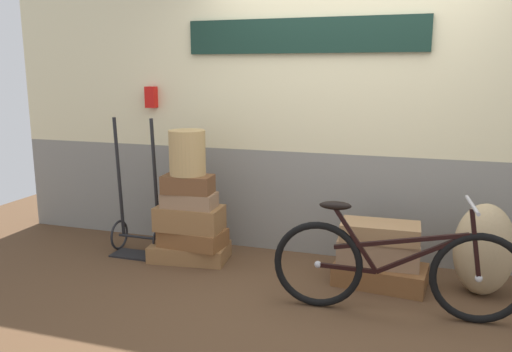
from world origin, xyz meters
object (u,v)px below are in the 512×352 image
suitcase_7 (380,231)px  wicker_basket (187,153)px  suitcase_1 (193,238)px  suitcase_4 (188,184)px  suitcase_0 (190,252)px  suitcase_6 (378,252)px  suitcase_3 (189,200)px  bicycle (395,268)px  burlap_sack (484,250)px  luggage_trolley (138,223)px  suitcase_2 (190,218)px  suitcase_5 (380,275)px

suitcase_7 → wicker_basket: 1.72m
suitcase_1 → suitcase_4: bearing=-117.9°
suitcase_0 → suitcase_1: size_ratio=1.21×
suitcase_4 → suitcase_6: 1.67m
suitcase_0 → suitcase_6: 1.65m
suitcase_1 → suitcase_3: size_ratio=1.22×
bicycle → burlap_sack: bearing=41.8°
suitcase_3 → luggage_trolley: (-0.56, 0.07, -0.28)m
suitcase_3 → wicker_basket: wicker_basket is taller
wicker_basket → luggage_trolley: (-0.54, 0.05, -0.69)m
wicker_basket → burlap_sack: bearing=1.2°
suitcase_1 → suitcase_7: size_ratio=0.94×
suitcase_3 → suitcase_0: bearing=121.2°
suitcase_4 → luggage_trolley: (-0.55, 0.08, -0.42)m
suitcase_1 → suitcase_2: suitcase_2 is taller
suitcase_2 → wicker_basket: bearing=154.3°
suitcase_6 → suitcase_3: bearing=178.1°
wicker_basket → luggage_trolley: luggage_trolley is taller
suitcase_3 → bicycle: 1.83m
burlap_sack → suitcase_7: bearing=-175.9°
burlap_sack → bicycle: bearing=-138.2°
suitcase_3 → suitcase_6: bearing=-1.5°
burlap_sack → suitcase_4: bearing=-178.1°
suitcase_2 → suitcase_7: (1.62, -0.00, 0.04)m
wicker_basket → bicycle: bearing=-15.6°
suitcase_3 → suitcase_2: bearing=116.2°
suitcase_0 → suitcase_1: suitcase_1 is taller
suitcase_0 → suitcase_2: size_ratio=1.18×
suitcase_1 → suitcase_5: suitcase_1 is taller
suitcase_4 → suitcase_7: suitcase_4 is taller
suitcase_0 → burlap_sack: 2.41m
suitcase_4 → suitcase_6: (1.61, 0.03, -0.44)m
suitcase_5 → suitcase_6: suitcase_6 is taller
suitcase_5 → wicker_basket: 1.87m
suitcase_0 → wicker_basket: wicker_basket is taller
luggage_trolley → burlap_sack: 2.93m
suitcase_2 → wicker_basket: 0.58m
suitcase_3 → suitcase_5: (1.63, 0.01, -0.48)m
suitcase_2 → suitcase_5: 1.67m
suitcase_1 → luggage_trolley: size_ratio=0.45×
suitcase_6 → suitcase_1: bearing=177.2°
burlap_sack → bicycle: bicycle is taller
suitcase_5 → wicker_basket: bearing=-174.7°
suitcase_3 → suitcase_7: suitcase_3 is taller
suitcase_0 → suitcase_4: bearing=-70.8°
suitcase_3 → suitcase_7: bearing=-1.6°
suitcase_7 → wicker_basket: wicker_basket is taller
bicycle → suitcase_3: bearing=165.0°
suitcase_2 → luggage_trolley: 0.56m
suitcase_7 → suitcase_1: bearing=178.2°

